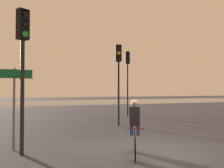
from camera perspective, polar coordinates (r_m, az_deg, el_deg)
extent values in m
plane|color=#333338|center=(7.93, 9.51, -15.21)|extent=(120.00, 120.00, 0.00)
cube|color=slate|center=(38.82, -14.66, -4.14)|extent=(80.00, 16.00, 0.01)
cylinder|color=black|center=(13.36, 1.47, -2.17)|extent=(0.12, 0.12, 3.43)
cube|color=black|center=(13.51, 1.47, 7.06)|extent=(0.37, 0.31, 0.90)
cylinder|color=black|center=(13.42, 1.54, 8.37)|extent=(0.19, 0.08, 0.19)
cube|color=black|center=(13.42, 1.55, 8.85)|extent=(0.21, 0.16, 0.02)
cylinder|color=orange|center=(13.37, 1.54, 7.15)|extent=(0.19, 0.08, 0.19)
cube|color=black|center=(13.37, 1.55, 7.62)|extent=(0.21, 0.16, 0.02)
cylinder|color=black|center=(13.33, 1.54, 5.91)|extent=(0.19, 0.08, 0.19)
cube|color=black|center=(13.33, 1.55, 6.39)|extent=(0.21, 0.16, 0.02)
cylinder|color=black|center=(18.34, 3.55, -1.33)|extent=(0.12, 0.12, 3.83)
cube|color=black|center=(18.50, 3.54, 6.02)|extent=(0.36, 0.30, 0.90)
cylinder|color=black|center=(18.40, 3.62, 6.97)|extent=(0.19, 0.07, 0.19)
cube|color=black|center=(18.40, 3.63, 7.32)|extent=(0.21, 0.16, 0.02)
cylinder|color=black|center=(18.36, 3.62, 6.08)|extent=(0.19, 0.07, 0.19)
cube|color=black|center=(18.36, 3.64, 6.43)|extent=(0.21, 0.16, 0.02)
cylinder|color=black|center=(18.33, 3.63, 5.18)|extent=(0.19, 0.07, 0.19)
cube|color=black|center=(18.32, 3.64, 5.53)|extent=(0.21, 0.16, 0.02)
cylinder|color=black|center=(7.78, -19.85, -2.81)|extent=(0.12, 0.12, 3.39)
cube|color=black|center=(8.02, -19.72, 12.68)|extent=(0.40, 0.37, 0.90)
cylinder|color=black|center=(7.98, -19.17, 14.90)|extent=(0.18, 0.12, 0.19)
cube|color=black|center=(8.00, -19.09, 15.69)|extent=(0.22, 0.20, 0.02)
cylinder|color=black|center=(7.91, -19.19, 12.88)|extent=(0.18, 0.12, 0.19)
cube|color=black|center=(7.92, -19.11, 13.68)|extent=(0.22, 0.20, 0.02)
cylinder|color=green|center=(7.84, -19.21, 10.83)|extent=(0.18, 0.12, 0.19)
cube|color=black|center=(7.85, -19.12, 11.64)|extent=(0.22, 0.20, 0.02)
cylinder|color=slate|center=(8.51, -21.53, -5.32)|extent=(0.08, 0.08, 2.60)
cube|color=#116038|center=(8.45, -21.43, 2.18)|extent=(1.10, 0.14, 0.28)
cylinder|color=black|center=(6.81, 5.29, -14.70)|extent=(0.31, 0.62, 0.66)
cylinder|color=black|center=(7.83, 5.12, -12.93)|extent=(0.31, 0.62, 0.66)
cylinder|color=maroon|center=(7.23, 5.19, -9.88)|extent=(0.38, 0.78, 0.04)
cylinder|color=maroon|center=(7.41, 5.17, -11.43)|extent=(0.04, 0.04, 0.55)
cylinder|color=maroon|center=(6.75, 5.27, -10.05)|extent=(0.43, 0.22, 0.03)
cylinder|color=navy|center=(7.37, 4.38, -9.32)|extent=(0.11, 0.11, 0.60)
cylinder|color=navy|center=(7.37, 5.95, -9.32)|extent=(0.11, 0.11, 0.60)
cube|color=black|center=(7.29, 5.17, -7.27)|extent=(0.36, 0.31, 0.54)
sphere|color=tan|center=(7.23, 5.17, -4.38)|extent=(0.20, 0.20, 0.20)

